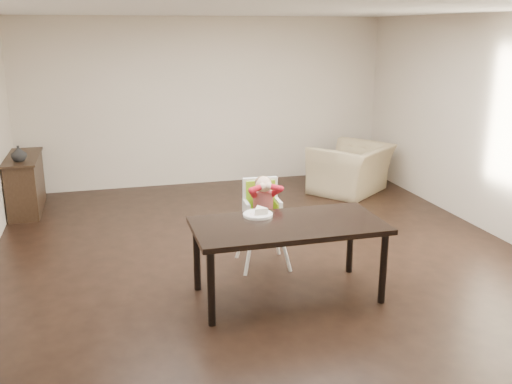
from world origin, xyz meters
TOP-DOWN VIEW (x-y plane):
  - ground at (0.00, 0.00)m, footprint 7.00×7.00m
  - room_walls at (0.00, 0.00)m, footprint 6.02×7.02m
  - dining_table at (-0.05, -0.91)m, footprint 1.80×0.90m
  - high_chair at (-0.07, -0.09)m, footprint 0.44×0.44m
  - plate at (-0.26, -0.64)m, footprint 0.38×0.38m
  - armchair at (2.07, 2.30)m, footprint 1.38×1.31m
  - sideboard at (-2.78, 2.66)m, footprint 0.44×1.26m
  - vase at (-2.78, 2.33)m, footprint 0.25×0.25m

SIDE VIEW (x-z plane):
  - ground at x=0.00m, z-range 0.00..0.00m
  - sideboard at x=-2.78m, z-range 0.00..0.79m
  - armchair at x=2.07m, z-range 0.00..1.02m
  - dining_table at x=-0.05m, z-range 0.30..1.05m
  - high_chair at x=-0.07m, z-range 0.21..1.22m
  - plate at x=-0.26m, z-range 0.74..0.82m
  - vase at x=-2.78m, z-range 0.79..0.99m
  - room_walls at x=0.00m, z-range 0.50..3.21m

